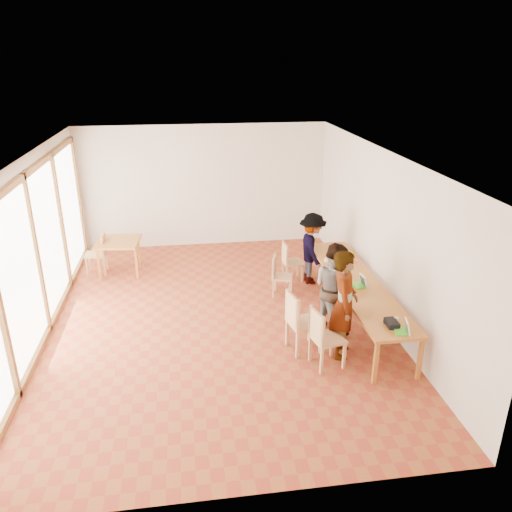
% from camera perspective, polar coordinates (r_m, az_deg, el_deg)
% --- Properties ---
extents(ground, '(8.00, 8.00, 0.00)m').
position_cam_1_polar(ground, '(9.25, -4.48, -7.21)').
color(ground, '#964A24').
rests_on(ground, ground).
extents(wall_back, '(6.00, 0.10, 3.00)m').
position_cam_1_polar(wall_back, '(12.45, -5.98, 7.91)').
color(wall_back, beige).
rests_on(wall_back, ground).
extents(wall_front, '(6.00, 0.10, 3.00)m').
position_cam_1_polar(wall_front, '(5.08, -1.74, -14.29)').
color(wall_front, beige).
rests_on(wall_front, ground).
extents(wall_right, '(0.10, 8.00, 3.00)m').
position_cam_1_polar(wall_right, '(9.27, 14.08, 2.40)').
color(wall_right, beige).
rests_on(wall_right, ground).
extents(window_wall, '(0.10, 8.00, 3.00)m').
position_cam_1_polar(window_wall, '(8.97, -23.98, 0.46)').
color(window_wall, white).
rests_on(window_wall, ground).
extents(ceiling, '(6.00, 8.00, 0.04)m').
position_cam_1_polar(ceiling, '(8.22, -5.11, 11.50)').
color(ceiling, white).
rests_on(ceiling, wall_back).
extents(communal_table, '(0.80, 4.00, 0.75)m').
position_cam_1_polar(communal_table, '(9.13, 11.41, -3.09)').
color(communal_table, '#BD702A').
rests_on(communal_table, ground).
extents(side_table, '(0.90, 0.90, 0.75)m').
position_cam_1_polar(side_table, '(11.30, -15.47, 1.32)').
color(side_table, '#BD702A').
rests_on(side_table, ground).
extents(chair_near, '(0.54, 0.54, 0.52)m').
position_cam_1_polar(chair_near, '(7.72, 7.56, -8.64)').
color(chair_near, '#E0AE70').
rests_on(chair_near, ground).
extents(chair_mid, '(0.57, 0.57, 0.55)m').
position_cam_1_polar(chair_mid, '(8.04, 4.85, -6.88)').
color(chair_mid, '#E0AE70').
rests_on(chair_mid, ground).
extents(chair_far, '(0.48, 0.48, 0.44)m').
position_cam_1_polar(chair_far, '(9.93, 2.54, -1.77)').
color(chair_far, '#E0AE70').
rests_on(chair_far, ground).
extents(chair_empty, '(0.41, 0.41, 0.45)m').
position_cam_1_polar(chair_empty, '(10.58, 3.77, -0.18)').
color(chair_empty, '#E0AE70').
rests_on(chair_empty, ground).
extents(chair_spare, '(0.44, 0.44, 0.49)m').
position_cam_1_polar(chair_spare, '(11.43, -17.42, 0.79)').
color(chair_spare, '#E0AE70').
rests_on(chair_spare, ground).
extents(person_near, '(0.61, 0.75, 1.79)m').
position_cam_1_polar(person_near, '(7.93, 10.02, -5.46)').
color(person_near, gray).
rests_on(person_near, ground).
extents(person_mid, '(0.88, 0.97, 1.62)m').
position_cam_1_polar(person_mid, '(8.65, 8.89, -3.57)').
color(person_mid, gray).
rests_on(person_mid, ground).
extents(person_far, '(0.58, 0.99, 1.52)m').
position_cam_1_polar(person_far, '(10.44, 6.42, 0.84)').
color(person_far, gray).
rests_on(person_far, ground).
extents(laptop_near, '(0.26, 0.28, 0.20)m').
position_cam_1_polar(laptop_near, '(7.63, 16.57, -8.00)').
color(laptop_near, '#48CA27').
rests_on(laptop_near, communal_table).
extents(laptop_mid, '(0.23, 0.26, 0.20)m').
position_cam_1_polar(laptop_mid, '(8.90, 11.88, -3.05)').
color(laptop_mid, '#48CA27').
rests_on(laptop_mid, communal_table).
extents(laptop_far, '(0.25, 0.26, 0.18)m').
position_cam_1_polar(laptop_far, '(9.81, 10.45, -0.58)').
color(laptop_far, '#48CA27').
rests_on(laptop_far, communal_table).
extents(yellow_mug, '(0.13, 0.13, 0.09)m').
position_cam_1_polar(yellow_mug, '(10.12, 10.96, 0.07)').
color(yellow_mug, gold).
rests_on(yellow_mug, communal_table).
extents(green_bottle, '(0.07, 0.07, 0.28)m').
position_cam_1_polar(green_bottle, '(9.18, 10.60, -1.60)').
color(green_bottle, '#258228').
rests_on(green_bottle, communal_table).
extents(clear_glass, '(0.07, 0.07, 0.09)m').
position_cam_1_polar(clear_glass, '(7.86, 15.66, -7.06)').
color(clear_glass, silver).
rests_on(clear_glass, communal_table).
extents(condiment_cup, '(0.08, 0.08, 0.06)m').
position_cam_1_polar(condiment_cup, '(9.84, 8.03, -0.46)').
color(condiment_cup, white).
rests_on(condiment_cup, communal_table).
extents(pink_phone, '(0.05, 0.10, 0.01)m').
position_cam_1_polar(pink_phone, '(9.99, 11.41, -0.50)').
color(pink_phone, '#F6396D').
rests_on(pink_phone, communal_table).
extents(black_pouch, '(0.16, 0.26, 0.09)m').
position_cam_1_polar(black_pouch, '(7.76, 15.26, -7.44)').
color(black_pouch, black).
rests_on(black_pouch, communal_table).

